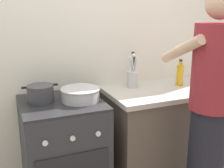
# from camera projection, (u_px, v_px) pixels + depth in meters

# --- Properties ---
(back_wall) EXTENTS (3.20, 0.10, 2.50)m
(back_wall) POSITION_uv_depth(u_px,v_px,m) (111.00, 45.00, 2.50)
(back_wall) COLOR silver
(back_wall) RESTS_ON ground
(countertop) EXTENTS (1.00, 0.60, 0.90)m
(countertop) POSITION_uv_depth(u_px,v_px,m) (161.00, 136.00, 2.53)
(countertop) COLOR brown
(countertop) RESTS_ON ground
(stove_range) EXTENTS (0.60, 0.62, 0.90)m
(stove_range) POSITION_uv_depth(u_px,v_px,m) (64.00, 156.00, 2.19)
(stove_range) COLOR #2D2D33
(stove_range) RESTS_ON ground
(pot) EXTENTS (0.26, 0.19, 0.13)m
(pot) POSITION_uv_depth(u_px,v_px,m) (40.00, 94.00, 2.04)
(pot) COLOR #38383D
(pot) RESTS_ON stove_range
(mixing_bowl) EXTENTS (0.30, 0.30, 0.10)m
(mixing_bowl) POSITION_uv_depth(u_px,v_px,m) (80.00, 94.00, 2.08)
(mixing_bowl) COLOR #B7B7BC
(mixing_bowl) RESTS_ON stove_range
(utensil_crock) EXTENTS (0.10, 0.10, 0.31)m
(utensil_crock) POSITION_uv_depth(u_px,v_px,m) (132.00, 76.00, 2.43)
(utensil_crock) COLOR silver
(utensil_crock) RESTS_ON countertop
(oil_bottle) EXTENTS (0.06, 0.06, 0.23)m
(oil_bottle) POSITION_uv_depth(u_px,v_px,m) (180.00, 75.00, 2.49)
(oil_bottle) COLOR gold
(oil_bottle) RESTS_ON countertop
(person) EXTENTS (0.41, 0.50, 1.70)m
(person) POSITION_uv_depth(u_px,v_px,m) (210.00, 114.00, 1.94)
(person) COLOR black
(person) RESTS_ON ground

